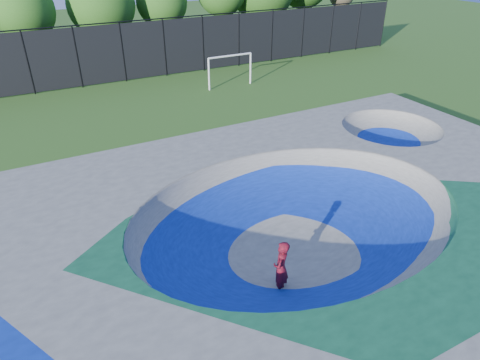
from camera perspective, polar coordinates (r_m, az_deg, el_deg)
name	(u,v)px	position (r m, az deg, el deg)	size (l,w,h in m)	color
ground	(296,245)	(14.43, 7.42, -8.57)	(120.00, 120.00, 0.00)	#2C5617
skate_deck	(297,226)	(13.99, 7.62, -6.15)	(22.00, 14.00, 1.50)	gray
skater	(281,268)	(12.16, 5.48, -11.63)	(0.64, 0.42, 1.74)	#B70E25
skateboard	(280,291)	(12.73, 5.29, -14.49)	(0.78, 0.22, 0.05)	black
soccer_goal	(230,65)	(29.47, -1.33, 15.10)	(3.25, 0.12, 2.14)	white
fence	(123,51)	(31.57, -15.37, 16.23)	(48.09, 0.09, 4.04)	black
treeline	(63,1)	(35.68, -22.50, 21.22)	(51.92, 6.25, 8.19)	#453222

